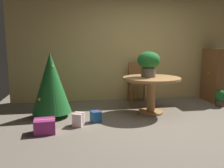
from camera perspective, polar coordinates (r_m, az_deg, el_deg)
ground_plane at (r=4.11m, az=13.15°, el=-10.10°), size 6.60×6.60×0.00m
back_wall_panel at (r=5.97m, az=5.41°, el=8.72°), size 6.00×0.10×2.60m
round_dining_table at (r=4.76m, az=9.49°, el=-0.44°), size 1.14×1.14×0.73m
flower_vase at (r=4.73m, az=8.83°, el=5.24°), size 0.45×0.45×0.51m
wooden_chair_far at (r=5.71m, az=6.23°, el=1.02°), size 0.45×0.43×0.95m
holiday_tree at (r=4.57m, az=-14.53°, el=0.29°), size 0.73×0.73×1.23m
gift_box_cream at (r=4.07m, az=-8.10°, el=-8.47°), size 0.22×0.24×0.22m
gift_box_blue at (r=4.24m, az=-3.94°, el=-7.86°), size 0.21×0.21×0.20m
gift_box_purple at (r=3.86m, az=-15.97°, el=-9.78°), size 0.34×0.31×0.22m
wooden_cabinet at (r=6.31m, az=24.08°, el=1.98°), size 0.50×0.67×1.28m
potted_plant at (r=5.81m, az=24.78°, el=-2.99°), size 0.26×0.26×0.37m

